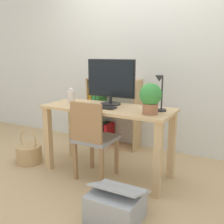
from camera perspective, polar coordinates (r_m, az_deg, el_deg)
ground_plane at (r=3.05m, az=-0.92°, el=-13.00°), size 10.00×10.00×0.00m
wall_back at (r=3.67m, az=6.94°, el=12.19°), size 8.00×0.05×2.60m
desk at (r=2.85m, az=-0.96°, el=-1.97°), size 1.42×0.57×0.76m
monitor at (r=2.91m, az=-0.28°, el=6.91°), size 0.58×0.22×0.50m
keyboard at (r=2.77m, az=-2.79°, el=1.12°), size 0.37×0.12×0.02m
vase at (r=3.12m, az=-8.86°, el=3.47°), size 0.08×0.08×0.17m
desk_lamp at (r=2.56m, az=10.46°, el=4.78°), size 0.10×0.19×0.36m
potted_plant at (r=2.47m, az=8.38°, el=3.22°), size 0.21×0.21×0.29m
chair at (r=2.75m, az=-4.17°, el=-5.45°), size 0.40×0.40×0.85m
bookshelf at (r=3.84m, az=-1.40°, el=-0.93°), size 0.75×0.28×0.98m
basket at (r=3.43m, az=-17.62°, el=-8.57°), size 0.31×0.31×0.42m
storage_box at (r=2.24m, az=0.85°, el=-19.59°), size 0.42×0.43×0.31m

